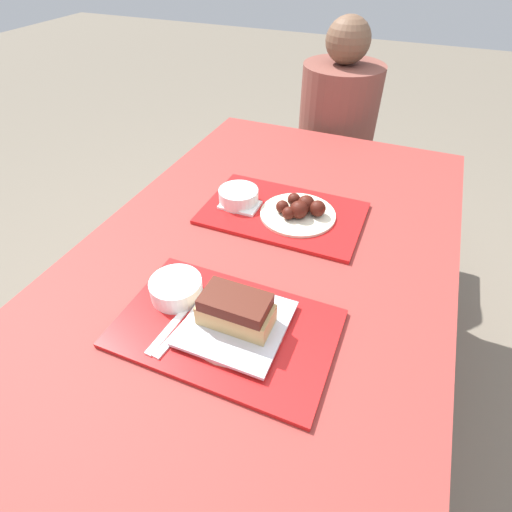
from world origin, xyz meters
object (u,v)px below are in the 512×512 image
object	(u,v)px
tray_near	(226,328)
wings_plate_far	(300,210)
bowl_coleslaw_near	(176,288)
person_seated_across	(338,114)
tray_far	(283,213)
bowl_coleslaw_far	(239,196)
brisket_sandwich_plate	(236,316)

from	to	relation	value
tray_near	wings_plate_far	size ratio (longest dim) A/B	2.11
tray_near	bowl_coleslaw_near	distance (m)	0.15
tray_near	person_seated_across	distance (m)	1.28
tray_far	bowl_coleslaw_far	bearing A→B (deg)	-176.80
tray_far	bowl_coleslaw_far	world-z (taller)	bowl_coleslaw_far
tray_near	brisket_sandwich_plate	size ratio (longest dim) A/B	2.22
bowl_coleslaw_near	person_seated_across	size ratio (longest dim) A/B	0.18
bowl_coleslaw_far	person_seated_across	xyz separation A→B (m)	(0.10, 0.84, -0.04)
bowl_coleslaw_near	tray_far	bearing A→B (deg)	75.20
wings_plate_far	bowl_coleslaw_near	bearing A→B (deg)	-111.25
bowl_coleslaw_far	wings_plate_far	world-z (taller)	wings_plate_far
brisket_sandwich_plate	wings_plate_far	xyz separation A→B (m)	(-0.00, 0.44, -0.01)
wings_plate_far	person_seated_across	distance (m)	0.84
bowl_coleslaw_far	wings_plate_far	bearing A→B (deg)	1.65
tray_near	bowl_coleslaw_near	size ratio (longest dim) A/B	3.89
bowl_coleslaw_far	bowl_coleslaw_near	bearing A→B (deg)	-85.76
bowl_coleslaw_near	wings_plate_far	world-z (taller)	wings_plate_far
bowl_coleslaw_far	wings_plate_far	xyz separation A→B (m)	(0.19, 0.01, -0.01)
tray_far	wings_plate_far	world-z (taller)	wings_plate_far
tray_far	brisket_sandwich_plate	distance (m)	0.45
bowl_coleslaw_near	person_seated_across	xyz separation A→B (m)	(0.07, 1.24, -0.04)
brisket_sandwich_plate	bowl_coleslaw_far	distance (m)	0.48
bowl_coleslaw_far	tray_near	bearing A→B (deg)	-68.83
tray_far	bowl_coleslaw_near	xyz separation A→B (m)	(-0.11, -0.41, 0.03)
brisket_sandwich_plate	person_seated_across	world-z (taller)	person_seated_across
brisket_sandwich_plate	person_seated_across	distance (m)	1.28
bowl_coleslaw_near	bowl_coleslaw_far	xyz separation A→B (m)	(-0.03, 0.40, 0.00)
bowl_coleslaw_near	wings_plate_far	size ratio (longest dim) A/B	0.54
tray_far	wings_plate_far	size ratio (longest dim) A/B	2.11
tray_far	bowl_coleslaw_near	distance (m)	0.43
bowl_coleslaw_near	brisket_sandwich_plate	world-z (taller)	brisket_sandwich_plate
tray_far	bowl_coleslaw_far	distance (m)	0.14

